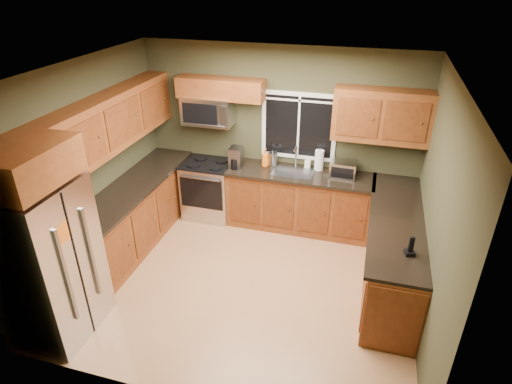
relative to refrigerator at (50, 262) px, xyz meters
The scene contains 28 objects.
floor 2.35m from the refrigerator, 36.78° to the left, with size 4.20×4.20×0.00m, color #A57148.
ceiling 2.82m from the refrigerator, 36.78° to the left, with size 4.20×4.20×0.00m, color white.
back_wall 3.58m from the refrigerator, 60.71° to the left, with size 4.20×4.20×0.00m, color #373721.
front_wall 1.86m from the refrigerator, 16.04° to the right, with size 4.20×4.20×0.00m, color #373721.
left_wall 1.42m from the refrigerator, 105.52° to the left, with size 3.60×3.60×0.00m, color #373721.
right_wall 4.08m from the refrigerator, 18.71° to the left, with size 3.60×3.60×0.00m, color #373721.
window 3.75m from the refrigerator, 56.52° to the left, with size 1.12×0.03×1.02m.
base_cabinets_left 1.83m from the refrigerator, 91.97° to the left, with size 0.60×2.65×0.90m, color brown.
countertop_left 1.78m from the refrigerator, 91.16° to the left, with size 0.65×2.65×0.04m, color black.
base_cabinets_back 3.56m from the refrigerator, 52.43° to the left, with size 2.17×0.60×0.90m, color brown.
countertop_back 3.51m from the refrigerator, 52.18° to the left, with size 2.17×0.65×0.04m, color black.
base_cabinets_peninsula 4.02m from the refrigerator, 27.50° to the left, with size 0.60×2.52×0.90m.
countertop_peninsula 3.97m from the refrigerator, 27.77° to the left, with size 0.65×2.50×0.04m, color black.
upper_cabinets_left 2.03m from the refrigerator, 96.30° to the left, with size 0.33×2.65×0.72m, color brown.
upper_cabinets_back_left 3.28m from the refrigerator, 73.15° to the left, with size 1.30×0.33×0.30m, color brown.
upper_cabinets_back_right 4.44m from the refrigerator, 42.62° to the left, with size 1.30×0.33×0.72m, color brown.
upper_cabinet_over_fridge 1.13m from the refrigerator, behind, with size 0.72×0.90×0.38m, color brown.
refrigerator is the anchor object (origin of this frame).
range 2.89m from the refrigerator, 76.03° to the left, with size 0.76×0.69×0.94m.
microwave 3.10m from the refrigerator, 76.66° to the left, with size 0.76×0.41×0.42m.
sink 3.46m from the refrigerator, 53.87° to the left, with size 0.60×0.42×0.36m.
toaster_oven 3.96m from the refrigerator, 45.78° to the left, with size 0.38×0.30×0.23m.
coffee_maker 2.97m from the refrigerator, 66.81° to the left, with size 0.19×0.26×0.31m.
kettle 3.39m from the refrigerator, 60.04° to the left, with size 0.18×0.18×0.26m.
paper_towel_roll 3.82m from the refrigerator, 51.24° to the left, with size 0.16×0.16×0.34m.
soap_bottle_a 3.28m from the refrigerator, 60.98° to the left, with size 0.11×0.11×0.28m, color orange.
soap_bottle_b 3.73m from the refrigerator, 53.51° to the left, with size 0.08×0.08×0.17m, color white.
cordless_phone 3.80m from the refrigerator, 17.08° to the left, with size 0.12×0.12×0.22m.
Camera 1 is at (1.33, -4.18, 3.67)m, focal length 30.00 mm.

